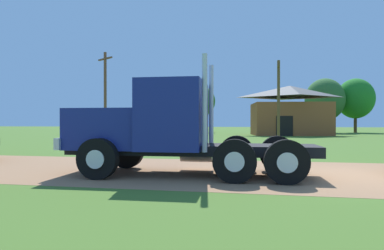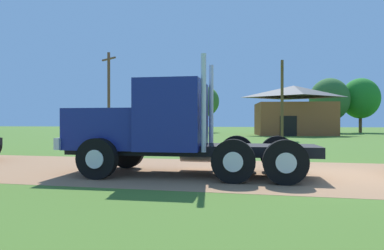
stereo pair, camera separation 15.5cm
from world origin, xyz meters
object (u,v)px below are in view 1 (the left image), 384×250
object	(u,v)px
shed_building	(290,111)
utility_pole_near	(105,93)
truck_foreground_white	(163,130)
utility_pole_far	(279,97)

from	to	relation	value
shed_building	utility_pole_near	size ratio (longest dim) A/B	1.21
truck_foreground_white	shed_building	distance (m)	32.43
truck_foreground_white	utility_pole_near	xyz separation A→B (m)	(-11.05, 19.61, 2.93)
shed_building	utility_pole_near	bearing A→B (deg)	-145.19
utility_pole_far	truck_foreground_white	bearing A→B (deg)	-101.53
truck_foreground_white	utility_pole_far	distance (m)	23.08
shed_building	truck_foreground_white	bearing A→B (deg)	-101.42
utility_pole_near	shed_building	bearing A→B (deg)	34.81
truck_foreground_white	shed_building	world-z (taller)	shed_building
shed_building	utility_pole_far	xyz separation A→B (m)	(-1.83, -9.28, 1.03)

